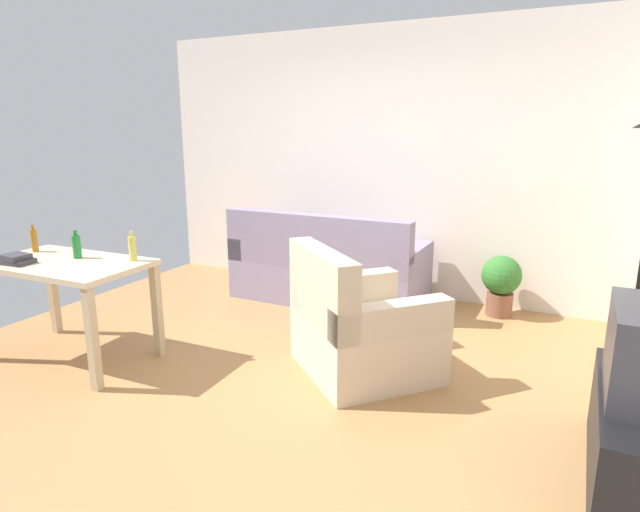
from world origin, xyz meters
The scene contains 10 objects.
ground_plane centered at (0.00, 0.00, -0.01)m, with size 5.20×4.40×0.02m, color #9E7042.
wall_rear centered at (0.00, 2.20, 1.35)m, with size 5.20×0.10×2.70m, color silver.
couch centered at (-0.36, 1.59, 0.31)m, with size 1.90×0.84×0.92m.
desk centered at (-1.49, -0.52, 0.65)m, with size 1.22×0.74×0.76m.
potted_plant centered at (1.27, 1.90, 0.33)m, with size 0.36×0.36×0.57m.
armchair centered at (0.54, 0.24, 0.32)m, with size 1.23×1.23×0.92m.
bottle_amber centered at (-1.96, -0.40, 0.85)m, with size 0.05×0.05×0.22m.
bottle_green centered at (-1.48, -0.40, 0.85)m, with size 0.06×0.06×0.21m.
bottle_squat centered at (-1.05, -0.27, 0.85)m, with size 0.06×0.06×0.22m.
book_stack centered at (-1.73, -0.71, 0.79)m, with size 0.22×0.17×0.07m.
Camera 1 is at (1.86, -3.05, 1.72)m, focal length 29.76 mm.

